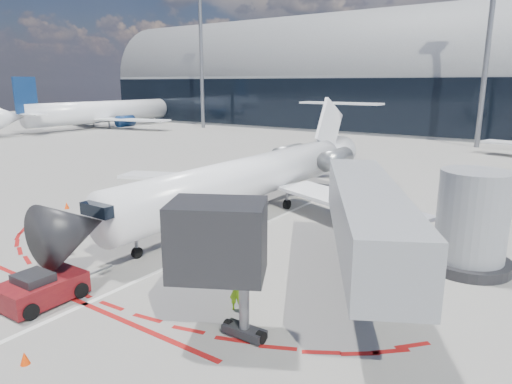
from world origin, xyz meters
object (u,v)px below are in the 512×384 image
Objects in this scene: ramp_worker at (236,291)px; uld_container at (52,238)px; regional_jet at (257,175)px; pushback_tug at (41,289)px.

uld_container is at bearing -20.71° from ramp_worker.
regional_jet reaches higher than ramp_worker.
uld_container is at bearing -108.45° from regional_jet.
uld_container reaches higher than ramp_worker.
regional_jet is 16.54m from pushback_tug.
ramp_worker is 11.77m from uld_container.
pushback_tug is 5.96m from uld_container.
ramp_worker reaches higher than pushback_tug.
regional_jet reaches higher than uld_container.
pushback_tug is 8.01m from ramp_worker.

